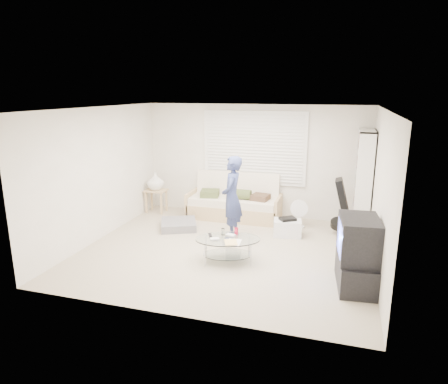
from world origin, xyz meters
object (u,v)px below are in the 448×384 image
(bookshelf, at_px, (363,182))
(tv_unit, at_px, (357,254))
(futon_sofa, at_px, (234,204))
(coffee_table, at_px, (228,243))

(bookshelf, height_order, tv_unit, bookshelf)
(futon_sofa, height_order, tv_unit, tv_unit)
(bookshelf, xyz_separation_m, coffee_table, (-2.16, -2.22, -0.70))
(coffee_table, bearing_deg, bookshelf, 45.79)
(futon_sofa, distance_m, bookshelf, 2.76)
(bookshelf, distance_m, tv_unit, 2.59)
(bookshelf, distance_m, coffee_table, 3.18)
(futon_sofa, height_order, bookshelf, bookshelf)
(futon_sofa, xyz_separation_m, tv_unit, (2.55, -2.62, 0.18))
(coffee_table, bearing_deg, futon_sofa, 102.47)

